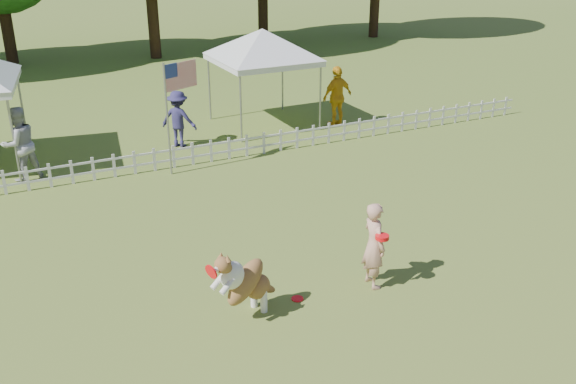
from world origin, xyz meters
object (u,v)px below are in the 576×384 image
Objects in this scene: handler at (374,245)px; spectator_c at (337,96)px; frisbee_on_turf at (297,299)px; flag_pole at (168,120)px; canopy_tent_right at (263,79)px; spectator_b at (179,119)px; dog at (246,281)px; spectator_a at (20,144)px.

spectator_c is at bearing -21.62° from handler.
frisbee_on_turf is 6.63m from flag_pole.
frisbee_on_turf is 0.11× the size of spectator_c.
canopy_tent_right reaches higher than spectator_b.
handler is 6.85m from flag_pole.
flag_pole reaches higher than spectator_b.
spectator_b is at bearing -14.33° from spectator_c.
spectator_a is (-2.67, 7.78, 0.27)m from dog.
spectator_a is 0.99× the size of spectator_c.
spectator_a reaches higher than spectator_b.
spectator_b reaches higher than frisbee_on_turf.
dog is 6.28× the size of frisbee_on_turf.
spectator_c reaches higher than frisbee_on_turf.
handler is 1.21× the size of dog.
spectator_c reaches higher than dog.
spectator_a is (-3.61, 7.69, 0.90)m from frisbee_on_turf.
spectator_c is at bearing 30.63° from dog.
spectator_b is (0.82, 1.99, -0.60)m from flag_pole.
frisbee_on_turf is at bearing -16.62° from dog.
spectator_a reaches higher than frisbee_on_turf.
spectator_c is (5.43, 8.25, 0.91)m from frisbee_on_turf.
handler is 9.28m from spectator_a.
handler is 1.58m from frisbee_on_turf.
handler is at bearing -5.77° from frisbee_on_turf.
frisbee_on_turf is at bearing -111.35° from canopy_tent_right.
canopy_tent_right is at bearing 42.94° from dog.
handler is at bearing -100.44° from flag_pole.
spectator_b is (0.53, 8.46, 0.78)m from frisbee_on_turf.
spectator_c is (5.72, 1.78, -0.47)m from flag_pole.
dog is 0.46× the size of flag_pole.
spectator_c is at bearing 162.39° from spectator_a.
handler is 8.64m from spectator_b.
spectator_b is at bearing -164.72° from canopy_tent_right.
flag_pole is 2.23m from spectator_b.
spectator_c is (4.05, 8.39, 0.14)m from handler.
dog is 1.13m from frisbee_on_turf.
flag_pole is at bearing 18.33° from handler.
flag_pole reaches higher than handler.
flag_pole is (-1.67, 6.61, 0.62)m from handler.
spectator_a is (-4.99, 7.83, 0.13)m from handler.
spectator_c is (9.04, 0.56, 0.01)m from spectator_a.
handler is at bearing 52.33° from spectator_c.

